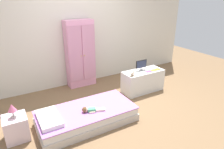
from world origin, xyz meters
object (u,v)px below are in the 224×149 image
at_px(rocking_horse_toy, 132,74).
at_px(book_orange, 158,69).
at_px(book_purple, 148,71).
at_px(nightstand, 16,128).
at_px(doll, 89,110).
at_px(tv_stand, 143,81).
at_px(wardrobe, 80,54).
at_px(tv_monitor, 141,64).
at_px(bed, 87,116).
at_px(book_yellow, 153,70).
at_px(table_lamp, 12,108).

xyz_separation_m(rocking_horse_toy, book_orange, (0.74, 0.04, -0.05)).
bearing_deg(book_purple, nightstand, -174.77).
xyz_separation_m(doll, tv_stand, (1.60, 0.60, -0.06)).
xyz_separation_m(wardrobe, tv_monitor, (1.08, -0.96, -0.16)).
relative_size(tv_monitor, book_purple, 2.12).
bearing_deg(bed, wardrobe, 71.04).
height_order(nightstand, tv_stand, tv_stand).
height_order(doll, tv_stand, tv_stand).
bearing_deg(nightstand, book_yellow, 4.97).
xyz_separation_m(tv_stand, tv_monitor, (-0.01, 0.07, 0.38)).
xyz_separation_m(table_lamp, book_orange, (3.06, 0.26, -0.04)).
distance_m(tv_monitor, rocking_horse_toy, 0.44).
distance_m(table_lamp, wardrobe, 2.15).
bearing_deg(table_lamp, book_orange, 4.77).
height_order(tv_monitor, book_purple, tv_monitor).
height_order(table_lamp, wardrobe, wardrobe).
height_order(bed, book_yellow, book_yellow).
relative_size(table_lamp, book_orange, 2.01).
relative_size(bed, book_orange, 15.01).
xyz_separation_m(doll, book_orange, (1.95, 0.51, 0.20)).
xyz_separation_m(bed, book_orange, (1.96, 0.41, 0.37)).
distance_m(tv_monitor, book_yellow, 0.31).
bearing_deg(book_orange, tv_monitor, 155.75).
bearing_deg(doll, tv_monitor, 22.71).
bearing_deg(book_yellow, doll, -164.47).
bearing_deg(book_yellow, wardrobe, 139.42).
bearing_deg(tv_monitor, table_lamp, -171.27).
bearing_deg(bed, book_yellow, 12.70).
bearing_deg(tv_stand, doll, -159.57).
bearing_deg(wardrobe, nightstand, -139.88).
distance_m(wardrobe, book_orange, 1.84).
bearing_deg(tv_monitor, bed, -160.34).
relative_size(rocking_horse_toy, book_orange, 1.02).
xyz_separation_m(table_lamp, rocking_horse_toy, (2.33, 0.22, 0.00)).
height_order(rocking_horse_toy, book_purple, rocking_horse_toy).
bearing_deg(nightstand, doll, -12.61).
distance_m(bed, doll, 0.20).
distance_m(wardrobe, rocking_horse_toy, 1.37).
relative_size(rocking_horse_toy, book_yellow, 0.98).
bearing_deg(doll, rocking_horse_toy, 21.23).
xyz_separation_m(bed, doll, (0.01, -0.09, 0.17)).
height_order(doll, nightstand, nightstand).
bearing_deg(book_yellow, nightstand, -175.03).
bearing_deg(rocking_horse_toy, nightstand, -174.60).
xyz_separation_m(table_lamp, tv_stand, (2.72, 0.35, -0.29)).
bearing_deg(nightstand, tv_stand, 7.27).
relative_size(book_purple, book_yellow, 1.15).
relative_size(wardrobe, rocking_horse_toy, 13.88).
bearing_deg(table_lamp, rocking_horse_toy, 5.40).
relative_size(doll, rocking_horse_toy, 3.37).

